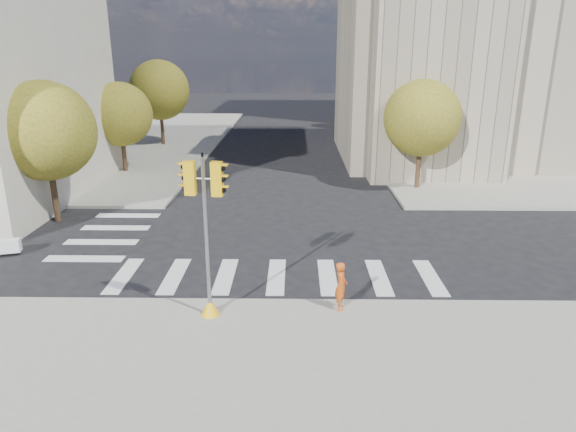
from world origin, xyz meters
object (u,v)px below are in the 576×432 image
(traffic_signal, at_px, (207,249))
(lamp_near, at_px, (416,102))
(lamp_far, at_px, (380,87))
(photographer, at_px, (341,286))

(traffic_signal, bearing_deg, lamp_near, 70.35)
(lamp_near, xyz_separation_m, lamp_far, (0.00, 14.00, 0.00))
(lamp_far, bearing_deg, photographer, -100.55)
(lamp_far, xyz_separation_m, photographer, (-6.07, -32.60, -3.68))
(lamp_near, xyz_separation_m, photographer, (-6.07, -18.60, -3.68))
(traffic_signal, distance_m, photographer, 4.11)
(lamp_far, distance_m, traffic_signal, 34.57)
(traffic_signal, bearing_deg, lamp_far, 81.18)
(lamp_near, bearing_deg, traffic_signal, -117.59)
(traffic_signal, relative_size, photographer, 3.22)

